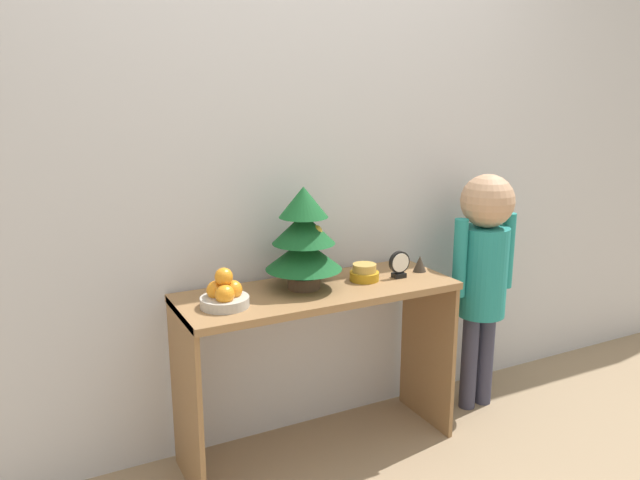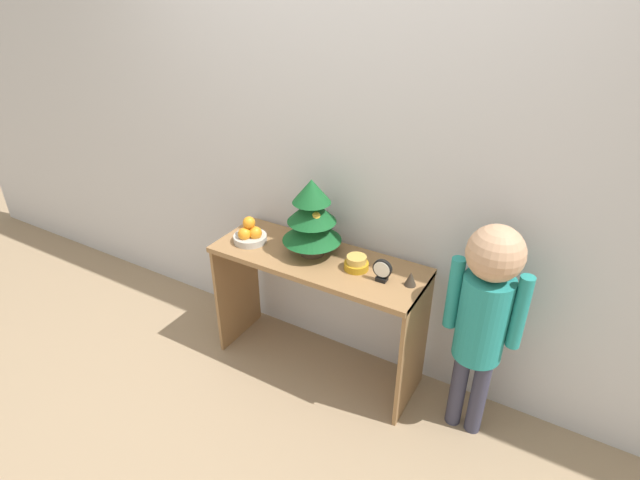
{
  "view_description": "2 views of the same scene",
  "coord_description": "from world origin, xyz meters",
  "px_view_note": "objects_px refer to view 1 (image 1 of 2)",
  "views": [
    {
      "loc": [
        -1.11,
        -1.96,
        1.54
      ],
      "look_at": [
        0.02,
        0.23,
        0.94
      ],
      "focal_mm": 35.0,
      "sensor_mm": 36.0,
      "label": 1
    },
    {
      "loc": [
        1.14,
        -1.72,
        2.09
      ],
      "look_at": [
        0.03,
        0.19,
        0.87
      ],
      "focal_mm": 28.0,
      "sensor_mm": 36.0,
      "label": 2
    }
  ],
  "objects_px": {
    "singing_bowl": "(364,273)",
    "desk_clock": "(399,265)",
    "child_figure": "(484,259)",
    "figurine": "(420,264)",
    "mini_tree": "(304,238)",
    "fruit_bowl": "(225,295)"
  },
  "relations": [
    {
      "from": "desk_clock",
      "to": "figurine",
      "type": "bearing_deg",
      "value": 14.38
    },
    {
      "from": "desk_clock",
      "to": "child_figure",
      "type": "bearing_deg",
      "value": 2.33
    },
    {
      "from": "desk_clock",
      "to": "singing_bowl",
      "type": "bearing_deg",
      "value": 167.65
    },
    {
      "from": "figurine",
      "to": "singing_bowl",
      "type": "bearing_deg",
      "value": -179.92
    },
    {
      "from": "child_figure",
      "to": "figurine",
      "type": "bearing_deg",
      "value": 177.73
    },
    {
      "from": "figurine",
      "to": "child_figure",
      "type": "distance_m",
      "value": 0.36
    },
    {
      "from": "fruit_bowl",
      "to": "child_figure",
      "type": "bearing_deg",
      "value": 1.28
    },
    {
      "from": "singing_bowl",
      "to": "child_figure",
      "type": "bearing_deg",
      "value": -1.22
    },
    {
      "from": "figurine",
      "to": "child_figure",
      "type": "xyz_separation_m",
      "value": [
        0.36,
        -0.01,
        -0.02
      ]
    },
    {
      "from": "mini_tree",
      "to": "singing_bowl",
      "type": "xyz_separation_m",
      "value": [
        0.27,
        -0.02,
        -0.18
      ]
    },
    {
      "from": "singing_bowl",
      "to": "desk_clock",
      "type": "xyz_separation_m",
      "value": [
        0.16,
        -0.03,
        0.03
      ]
    },
    {
      "from": "singing_bowl",
      "to": "desk_clock",
      "type": "bearing_deg",
      "value": -12.35
    },
    {
      "from": "mini_tree",
      "to": "figurine",
      "type": "xyz_separation_m",
      "value": [
        0.56,
        -0.02,
        -0.18
      ]
    },
    {
      "from": "singing_bowl",
      "to": "child_figure",
      "type": "distance_m",
      "value": 0.65
    },
    {
      "from": "mini_tree",
      "to": "desk_clock",
      "type": "relative_size",
      "value": 3.6
    },
    {
      "from": "mini_tree",
      "to": "figurine",
      "type": "height_order",
      "value": "mini_tree"
    },
    {
      "from": "desk_clock",
      "to": "figurine",
      "type": "height_order",
      "value": "desk_clock"
    },
    {
      "from": "figurine",
      "to": "child_figure",
      "type": "height_order",
      "value": "child_figure"
    },
    {
      "from": "desk_clock",
      "to": "mini_tree",
      "type": "bearing_deg",
      "value": 172.4
    },
    {
      "from": "desk_clock",
      "to": "figurine",
      "type": "relative_size",
      "value": 1.62
    },
    {
      "from": "desk_clock",
      "to": "child_figure",
      "type": "xyz_separation_m",
      "value": [
        0.49,
        0.02,
        -0.04
      ]
    },
    {
      "from": "fruit_bowl",
      "to": "desk_clock",
      "type": "relative_size",
      "value": 1.58
    }
  ]
}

